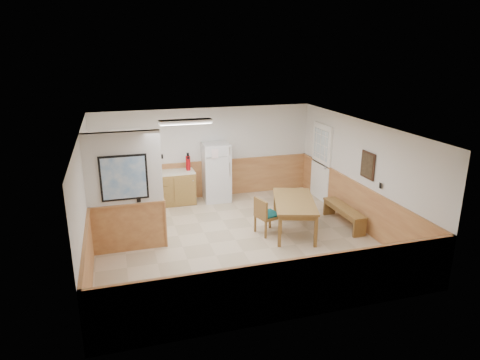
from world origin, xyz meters
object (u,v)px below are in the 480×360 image
object	(u,v)px
fire_extinguisher	(188,163)
soap_bottle	(124,171)
refrigerator	(216,172)
dining_table	(294,204)
dining_chair	(265,214)
dining_bench	(344,211)

from	to	relation	value
fire_extinguisher	soap_bottle	bearing A→B (deg)	-177.95
refrigerator	soap_bottle	size ratio (longest dim) A/B	7.68
dining_table	dining_chair	xyz separation A→B (m)	(-0.70, 0.03, -0.16)
dining_table	soap_bottle	bearing A→B (deg)	162.10
dining_bench	fire_extinguisher	distance (m)	4.22
dining_table	refrigerator	bearing A→B (deg)	133.05
refrigerator	soap_bottle	distance (m)	2.42
fire_extinguisher	dining_chair	bearing A→B (deg)	-61.80
dining_bench	fire_extinguisher	world-z (taller)	fire_extinguisher
refrigerator	fire_extinguisher	distance (m)	0.82
fire_extinguisher	soap_bottle	world-z (taller)	fire_extinguisher
refrigerator	soap_bottle	bearing A→B (deg)	-178.62
dining_table	dining_chair	distance (m)	0.71
refrigerator	dining_bench	distance (m)	3.59
dining_table	dining_bench	bearing A→B (deg)	16.91
refrigerator	dining_table	xyz separation A→B (m)	(1.20, -2.53, -0.14)
dining_table	dining_bench	size ratio (longest dim) A/B	1.30
fire_extinguisher	refrigerator	bearing A→B (deg)	-2.13
dining_table	fire_extinguisher	size ratio (longest dim) A/B	4.08
dining_table	dining_bench	distance (m)	1.32
refrigerator	dining_bench	world-z (taller)	refrigerator
fire_extinguisher	soap_bottle	xyz separation A→B (m)	(-1.65, -0.00, -0.11)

